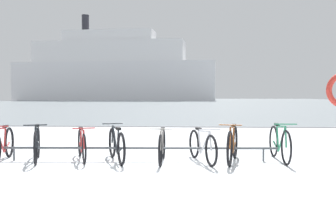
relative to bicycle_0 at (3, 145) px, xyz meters
The scene contains 11 objects.
ground 52.67m from the bicycle_0, 86.52° to the left, with size 80.00×132.00×0.08m.
bike_rack 2.90m from the bicycle_0, ahead, with size 5.99×0.33×0.31m.
bicycle_0 is the anchor object (origin of this frame).
bicycle_1 0.72m from the bicycle_0, ahead, with size 0.65×1.57×0.82m.
bicycle_2 1.67m from the bicycle_0, ahead, with size 0.70×1.54×0.75m.
bicycle_3 2.44m from the bicycle_0, ahead, with size 0.73×1.59×0.79m.
bicycle_4 3.42m from the bicycle_0, ahead, with size 0.46×1.60×0.76m.
bicycle_5 4.27m from the bicycle_0, ahead, with size 0.65×1.66×0.75m.
bicycle_6 4.91m from the bicycle_0, ahead, with size 0.53×1.67×0.84m.
bicycle_7 5.96m from the bicycle_0, ahead, with size 0.46×1.76×0.84m.
ferry_ship 82.02m from the bicycle_0, 100.21° to the left, with size 48.14×13.13×20.43m.
Camera 1 is at (0.83, -6.38, 1.44)m, focal length 39.88 mm.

